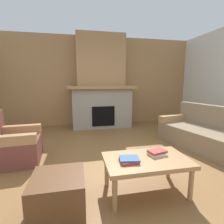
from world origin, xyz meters
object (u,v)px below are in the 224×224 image
fireplace (101,88)px  couch (206,134)px  coffee_table (146,163)px  armchair (12,145)px  ottoman (59,194)px

fireplace → couch: fireplace is taller
coffee_table → armchair: bearing=147.3°
ottoman → armchair: bearing=123.0°
armchair → ottoman: armchair is taller
coffee_table → ottoman: (-1.00, -0.13, -0.18)m
fireplace → couch: 3.00m
fireplace → ottoman: size_ratio=5.19×
couch → coffee_table: (-1.75, -1.09, 0.09)m
couch → ottoman: couch is taller
fireplace → armchair: (-1.80, -2.10, -0.87)m
armchair → couch: bearing=-1.8°
coffee_table → fireplace: bearing=91.1°
fireplace → couch: size_ratio=1.39×
fireplace → ottoman: bearing=-105.2°
fireplace → armchair: fireplace is taller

